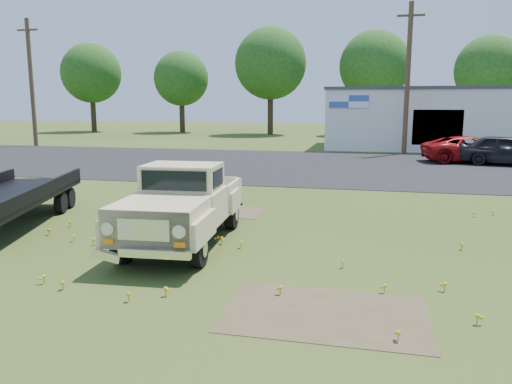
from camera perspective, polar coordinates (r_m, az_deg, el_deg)
ground at (r=10.71m, az=1.40°, el=-6.65°), size 140.00×140.00×0.00m
asphalt_lot at (r=25.31m, az=8.34°, el=2.99°), size 90.00×14.00×0.02m
dirt_patch_a at (r=7.71m, az=7.97°, el=-13.59°), size 3.00×2.00×0.01m
dirt_patch_b at (r=14.47m, az=-3.54°, el=-2.23°), size 2.20×1.60×0.01m
commercial_building at (r=37.25m, az=19.36°, el=8.02°), size 14.20×8.20×4.15m
utility_pole_west at (r=40.11m, az=-24.29°, el=11.39°), size 1.60×0.30×9.00m
utility_pole_mid at (r=32.13m, az=16.95°, el=12.38°), size 1.60×0.30×9.00m
treeline_a at (r=58.47m, az=-18.32°, el=12.75°), size 6.40×6.40×9.52m
treeline_b at (r=54.91m, az=-8.55°, el=12.68°), size 5.76×5.76×8.57m
treeline_c at (r=50.70m, az=1.68°, el=14.45°), size 7.04×7.04×10.47m
treeline_d at (r=50.66m, az=13.40°, el=13.83°), size 6.72×6.72×10.00m
treeline_e at (r=50.12m, az=25.16°, el=12.48°), size 6.08×6.08×9.04m
vintage_pickup_truck at (r=11.10m, az=-8.32°, el=-1.38°), size 2.24×5.06×1.79m
flatbed_trailer at (r=14.20m, az=-26.66°, el=-0.02°), size 3.77×6.60×1.71m
red_pickup at (r=28.69m, az=23.35°, el=4.47°), size 5.25×3.18×1.36m
dark_sedan at (r=28.05m, az=26.71°, el=4.28°), size 4.78×2.76×1.53m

